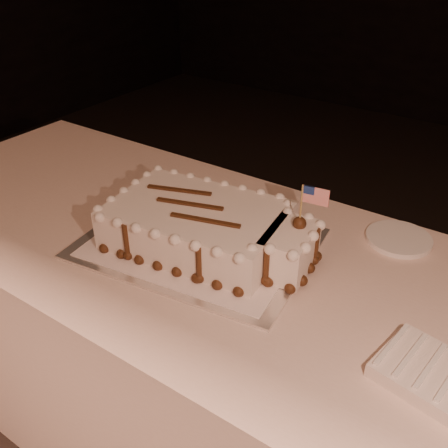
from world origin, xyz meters
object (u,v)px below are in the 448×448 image
Objects in this scene: cake_board at (198,243)px; napkin_stack at (439,378)px; banquet_table at (258,376)px; sheet_cake at (208,227)px; side_plate at (399,239)px.

napkin_stack is (0.62, -0.11, 0.01)m from cake_board.
sheet_cake reaches higher than banquet_table.
banquet_table is 10.39× the size of napkin_stack.
napkin_stack reaches higher than banquet_table.
cake_board is at bearing -143.60° from side_plate.
cake_board is at bearing 169.71° from napkin_stack.
side_plate is at bearing 116.03° from napkin_stack.
banquet_table is 0.60m from napkin_stack.
sheet_cake is at bearing 168.82° from napkin_stack.
cake_board is at bearing -177.13° from banquet_table.
side_plate is at bearing 52.50° from banquet_table.
side_plate is (0.42, 0.31, 0.00)m from cake_board.
sheet_cake is at bearing -178.09° from banquet_table.
cake_board is 0.63m from napkin_stack.
napkin_stack reaches higher than cake_board.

